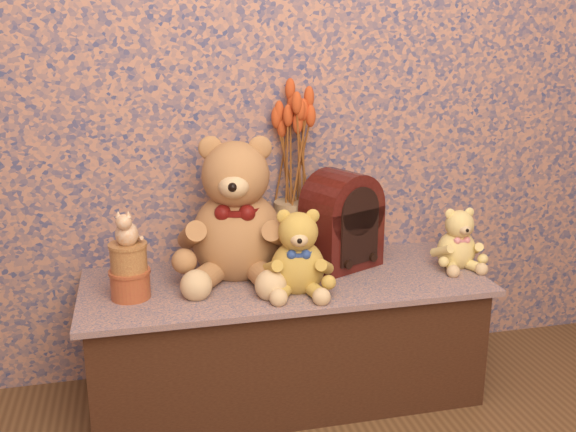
# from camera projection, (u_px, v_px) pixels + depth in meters

# --- Properties ---
(display_shelf) EXTENTS (1.37, 0.55, 0.44)m
(display_shelf) POSITION_uv_depth(u_px,v_px,m) (285.00, 337.00, 2.30)
(display_shelf) COLOR #35446D
(display_shelf) RESTS_ON ground
(teddy_large) EXTENTS (0.52, 0.58, 0.53)m
(teddy_large) POSITION_uv_depth(u_px,v_px,m) (237.00, 201.00, 2.22)
(teddy_large) COLOR #B07344
(teddy_large) RESTS_ON display_shelf
(teddy_medium) EXTENTS (0.28, 0.32, 0.30)m
(teddy_medium) POSITION_uv_depth(u_px,v_px,m) (298.00, 247.00, 2.11)
(teddy_medium) COLOR #AF8331
(teddy_medium) RESTS_ON display_shelf
(teddy_small) EXTENTS (0.19, 0.23, 0.24)m
(teddy_small) POSITION_uv_depth(u_px,v_px,m) (457.00, 235.00, 2.33)
(teddy_small) COLOR #DDC069
(teddy_small) RESTS_ON display_shelf
(cathedral_radio) EXTENTS (0.31, 0.27, 0.35)m
(cathedral_radio) POSITION_uv_depth(u_px,v_px,m) (342.00, 219.00, 2.33)
(cathedral_radio) COLOR #3E0F0B
(cathedral_radio) RESTS_ON display_shelf
(ceramic_vase) EXTENTS (0.17, 0.17, 0.22)m
(ceramic_vase) POSITION_uv_depth(u_px,v_px,m) (292.00, 231.00, 2.41)
(ceramic_vase) COLOR tan
(ceramic_vase) RESTS_ON display_shelf
(dried_stalks) EXTENTS (0.25, 0.25, 0.38)m
(dried_stalks) POSITION_uv_depth(u_px,v_px,m) (292.00, 150.00, 2.33)
(dried_stalks) COLOR #C94A20
(dried_stalks) RESTS_ON ceramic_vase
(biscuit_tin_lower) EXTENTS (0.16, 0.16, 0.09)m
(biscuit_tin_lower) POSITION_uv_depth(u_px,v_px,m) (130.00, 284.00, 2.07)
(biscuit_tin_lower) COLOR #B76F35
(biscuit_tin_lower) RESTS_ON display_shelf
(biscuit_tin_upper) EXTENTS (0.12, 0.12, 0.09)m
(biscuit_tin_upper) POSITION_uv_depth(u_px,v_px,m) (128.00, 258.00, 2.05)
(biscuit_tin_upper) COLOR tan
(biscuit_tin_upper) RESTS_ON biscuit_tin_lower
(cat_figurine) EXTENTS (0.10, 0.11, 0.12)m
(cat_figurine) POSITION_uv_depth(u_px,v_px,m) (126.00, 226.00, 2.02)
(cat_figurine) COLOR silver
(cat_figurine) RESTS_ON biscuit_tin_upper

